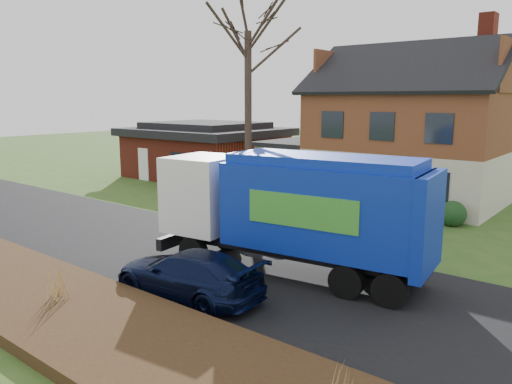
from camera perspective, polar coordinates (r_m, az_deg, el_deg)
The scene contains 10 objects.
ground at distance 17.23m, azimuth -7.33°, elevation -7.19°, with size 120.00×120.00×0.00m, color #2C511B.
road at distance 17.23m, azimuth -7.33°, elevation -7.16°, with size 80.00×7.00×0.02m, color black.
mulch_verge at distance 14.26m, azimuth -23.13°, elevation -11.20°, with size 80.00×3.50×0.30m, color black.
main_house at distance 27.32m, azimuth 16.47°, elevation 7.62°, with size 12.95×8.95×9.26m.
ranch_house at distance 34.26m, azimuth -5.75°, elevation 4.80°, with size 9.80×8.20×3.70m.
garbage_truck at distance 14.82m, azimuth 4.50°, elevation -1.61°, with size 8.77×3.34×3.67m.
silver_sedan at distance 20.00m, azimuth 0.55°, elevation -2.46°, with size 1.53×4.38×1.44m, color #ACAFB4.
navy_wagon at distance 13.60m, azimuth -7.81°, elevation -9.26°, with size 1.79×4.41×1.28m, color black.
tree_front_west at distance 24.89m, azimuth -0.94°, elevation 20.72°, with size 3.93×3.93×11.67m.
grass_clump_mid at distance 13.58m, azimuth -22.09°, elevation -9.19°, with size 0.37×0.31×1.04m.
Camera 1 is at (11.87, -11.33, 5.24)m, focal length 35.00 mm.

